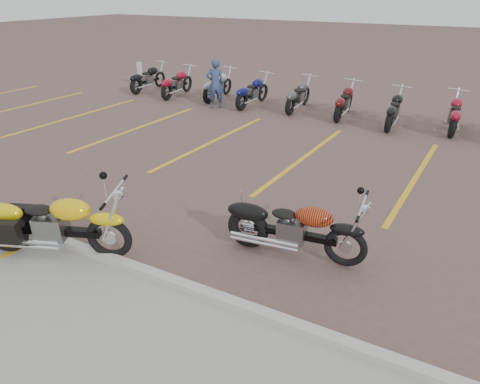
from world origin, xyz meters
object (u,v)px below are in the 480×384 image
(yellow_cruiser, at_px, (52,226))
(flame_cruiser, at_px, (292,230))
(person_a, at_px, (215,84))
(bollard, at_px, (140,74))

(yellow_cruiser, xyz_separation_m, flame_cruiser, (3.26, 1.85, -0.05))
(yellow_cruiser, height_order, flame_cruiser, yellow_cruiser)
(yellow_cruiser, distance_m, flame_cruiser, 3.75)
(yellow_cruiser, bearing_deg, flame_cruiser, 7.34)
(person_a, distance_m, bollard, 5.14)
(flame_cruiser, relative_size, person_a, 1.34)
(person_a, relative_size, bollard, 1.69)
(yellow_cruiser, xyz_separation_m, person_a, (-3.12, 9.58, 0.33))
(bollard, bearing_deg, person_a, -18.52)
(yellow_cruiser, height_order, person_a, person_a)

